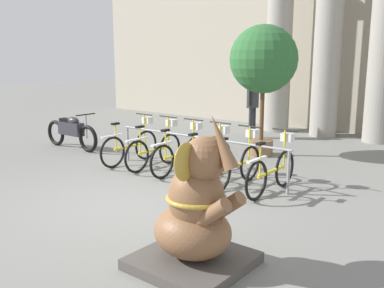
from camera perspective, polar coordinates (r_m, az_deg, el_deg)
The scene contains 15 objects.
ground_plane at distance 6.80m, azimuth -8.01°, elevation -7.88°, with size 60.00×60.00×0.00m, color slate.
building_facade at distance 13.82m, azimuth 19.32°, elevation 13.98°, with size 20.00×0.20×6.00m.
column_left at distance 13.50m, azimuth 11.53°, elevation 12.85°, with size 0.95×0.95×5.16m.
column_middle at distance 12.87m, azimuth 17.67°, elevation 12.63°, with size 0.95×0.95×5.16m.
bike_rack at distance 8.20m, azimuth 0.62°, elevation -0.02°, with size 3.96×0.05×0.77m.
bicycle_0 at distance 9.26m, azimuth -8.11°, elevation -0.12°, with size 0.48×1.63×1.03m.
bicycle_1 at distance 8.81m, azimuth -4.93°, elevation -0.63°, with size 0.48×1.63×1.03m.
bicycle_2 at distance 8.38m, azimuth -1.57°, elevation -1.23°, with size 0.48×1.63×1.03m.
bicycle_3 at distance 7.96m, azimuth 2.04°, elevation -1.91°, with size 0.48×1.63×1.03m.
bicycle_4 at distance 7.56m, azimuth 6.00°, elevation -2.68°, with size 0.48×1.63×1.03m.
bicycle_5 at distance 7.28m, azimuth 10.68°, elevation -3.37°, with size 0.48×1.63×1.03m.
elephant_statue at distance 4.60m, azimuth 0.52°, elevation -9.60°, with size 1.14×1.14×1.72m.
motorcycle at distance 11.04m, azimuth -15.78°, elevation 1.68°, with size 1.98×0.55×0.92m.
person_pedestrian at distance 12.11m, azimuth 8.10°, elevation 5.75°, with size 0.23×0.47×1.76m.
potted_tree at distance 9.90m, azimuth 9.52°, elevation 10.72°, with size 1.53×1.53×2.97m.
Camera 1 is at (4.71, -4.37, 2.24)m, focal length 40.00 mm.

